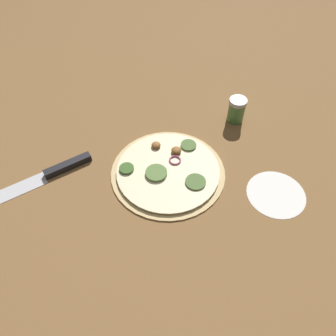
{
  "coord_description": "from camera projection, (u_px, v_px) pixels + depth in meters",
  "views": [
    {
      "loc": [
        0.18,
        -0.49,
        0.64
      ],
      "look_at": [
        0.0,
        0.0,
        0.02
      ],
      "focal_mm": 35.0,
      "sensor_mm": 36.0,
      "label": 1
    }
  ],
  "objects": [
    {
      "name": "spice_jar",
      "position": [
        236.0,
        110.0,
        0.92
      ],
      "size": [
        0.05,
        0.05,
        0.07
      ],
      "color": "#4C7F42",
      "rests_on": "ground_plane"
    },
    {
      "name": "ground_plane",
      "position": [
        168.0,
        172.0,
        0.82
      ],
      "size": [
        3.0,
        3.0,
        0.0
      ],
      "primitive_type": "plane",
      "color": "brown"
    },
    {
      "name": "flour_patch",
      "position": [
        276.0,
        194.0,
        0.78
      ],
      "size": [
        0.14,
        0.14,
        0.0
      ],
      "color": "white",
      "rests_on": "ground_plane"
    },
    {
      "name": "pizza",
      "position": [
        168.0,
        171.0,
        0.82
      ],
      "size": [
        0.28,
        0.28,
        0.02
      ],
      "color": "#D6B77A",
      "rests_on": "ground_plane"
    },
    {
      "name": "knife",
      "position": [
        44.0,
        177.0,
        0.8
      ],
      "size": [
        0.24,
        0.3,
        0.02
      ],
      "rotation": [
        0.0,
        0.0,
        4.05
      ],
      "color": "silver",
      "rests_on": "ground_plane"
    }
  ]
}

